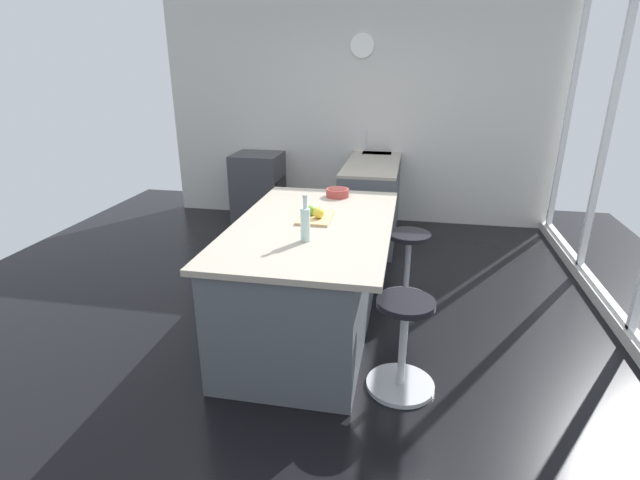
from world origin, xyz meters
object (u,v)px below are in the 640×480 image
cutting_board (316,218)px  apple_green (311,210)px  kitchen_island (308,276)px  stool_by_window (407,269)px  fruit_bowl (337,192)px  oven_range (259,187)px  water_bottle (305,223)px  apple_yellow (319,213)px  stool_middle (403,348)px

cutting_board → apple_green: 0.07m
kitchen_island → apple_green: 0.51m
kitchen_island → stool_by_window: (-0.61, 0.75, -0.15)m
apple_green → fruit_bowl: size_ratio=0.38×
oven_range → kitchen_island: size_ratio=0.45×
water_bottle → cutting_board: bearing=-177.0°
oven_range → apple_yellow: (2.55, 1.30, 0.51)m
oven_range → apple_green: apple_green is taller
water_bottle → fruit_bowl: 1.12m
oven_range → apple_yellow: size_ratio=10.46×
apple_yellow → apple_green: size_ratio=1.12×
oven_range → water_bottle: bearing=23.5°
oven_range → fruit_bowl: fruit_bowl is taller
apple_yellow → water_bottle: size_ratio=0.27×
stool_middle → kitchen_island: bearing=-129.4°
apple_yellow → fruit_bowl: size_ratio=0.42×
stool_by_window → water_bottle: (0.99, -0.67, 0.71)m
apple_yellow → water_bottle: (0.43, -0.00, 0.06)m
stool_middle → apple_yellow: bearing=-134.7°
stool_by_window → stool_middle: bearing=0.0°
stool_middle → apple_yellow: apple_yellow is taller
kitchen_island → fruit_bowl: fruit_bowl is taller
kitchen_island → fruit_bowl: size_ratio=9.81×
kitchen_island → cutting_board: cutting_board is taller
stool_middle → apple_green: size_ratio=8.48×
kitchen_island → apple_green: bearing=175.2°
stool_by_window → cutting_board: bearing=-53.2°
cutting_board → apple_green: (-0.03, -0.04, 0.05)m
stool_by_window → fruit_bowl: size_ratio=3.18×
oven_range → stool_middle: bearing=31.5°
oven_range → kitchen_island: bearing=25.2°
stool_by_window → apple_yellow: bearing=-50.0°
stool_by_window → apple_green: 1.10m
fruit_bowl → cutting_board: bearing=-5.4°
fruit_bowl → kitchen_island: bearing=-8.5°
cutting_board → apple_green: bearing=-123.7°
kitchen_island → stool_by_window: 0.98m
kitchen_island → cutting_board: size_ratio=5.40×
cutting_board → apple_yellow: size_ratio=4.31×
apple_yellow → water_bottle: bearing=-0.5°
stool_by_window → apple_green: (0.50, -0.74, 0.64)m
cutting_board → apple_yellow: apple_yellow is taller
oven_range → stool_middle: 3.78m
kitchen_island → cutting_board: 0.46m
kitchen_island → water_bottle: bearing=10.9°
oven_range → water_bottle: (2.98, 1.30, 0.57)m
fruit_bowl → stool_by_window: bearing=79.1°
oven_range → stool_middle: size_ratio=1.39×
stool_middle → apple_green: 1.22m
kitchen_island → stool_middle: (0.61, 0.75, -0.15)m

